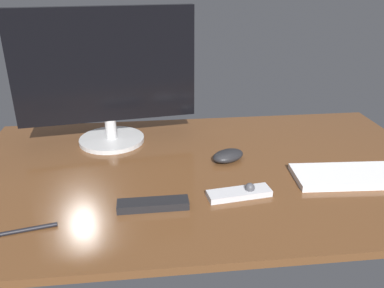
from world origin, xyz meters
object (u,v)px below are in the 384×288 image
object	(u,v)px
monitor	(106,74)
computer_mouse	(228,156)
keyboard	(357,176)
media_remote	(240,193)
pen	(24,230)
tv_remote	(153,204)

from	to	relation	value
monitor	computer_mouse	size ratio (longest dim) A/B	5.42
keyboard	media_remote	xyz separation A→B (cm)	(-34.75, -5.54, 0.08)
computer_mouse	media_remote	bearing A→B (deg)	-119.89
monitor	pen	xyz separation A→B (cm)	(-16.00, -49.48, -22.90)
monitor	computer_mouse	world-z (taller)	monitor
monitor	tv_remote	size ratio (longest dim) A/B	3.25
monitor	tv_remote	bearing A→B (deg)	-80.89
keyboard	computer_mouse	xyz separation A→B (cm)	(-33.88, 15.11, 0.87)
monitor	computer_mouse	bearing A→B (deg)	-35.49
media_remote	tv_remote	world-z (taller)	media_remote
computer_mouse	media_remote	xyz separation A→B (cm)	(-0.86, -20.65, -0.78)
monitor	tv_remote	world-z (taller)	monitor
keyboard	monitor	bearing A→B (deg)	157.40
keyboard	computer_mouse	world-z (taller)	computer_mouse
tv_remote	computer_mouse	bearing A→B (deg)	44.77
keyboard	pen	size ratio (longest dim) A/B	2.51
tv_remote	pen	size ratio (longest dim) A/B	1.24
keyboard	tv_remote	xyz separation A→B (cm)	(-57.36, -8.64, 0.14)
keyboard	computer_mouse	bearing A→B (deg)	159.40
computer_mouse	pen	bearing A→B (deg)	-177.51
pen	computer_mouse	bearing A→B (deg)	17.62
keyboard	pen	distance (cm)	87.62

